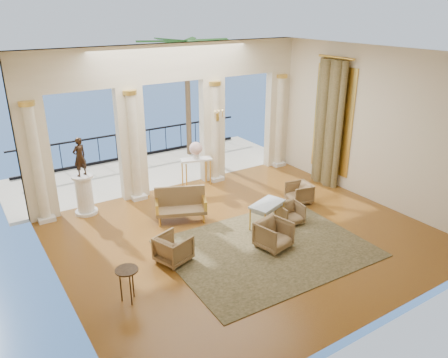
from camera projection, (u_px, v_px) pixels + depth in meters
floor at (244, 235)px, 11.24m from camera, size 9.00×9.00×0.00m
room_walls at (277, 138)px, 9.30m from camera, size 9.00×9.00×9.00m
arcade at (173, 109)px, 13.26m from camera, size 9.00×0.56×4.50m
terrace at (152, 170)px, 15.78m from camera, size 10.00×3.60×0.10m
balustrade at (134, 147)px, 16.86m from camera, size 9.00×0.06×1.03m
palm_tree at (186, 47)px, 15.87m from camera, size 2.00×2.00×4.50m
curtain at (328, 124)px, 13.82m from camera, size 0.33×1.40×4.09m
window_frame at (333, 120)px, 13.88m from camera, size 0.04×1.60×3.40m
wall_sconce at (218, 116)px, 13.85m from camera, size 0.30×0.11×0.33m
rug at (267, 248)px, 10.63m from camera, size 4.78×3.77×0.02m
armchair_a at (274, 234)px, 10.55m from camera, size 0.86×0.83×0.76m
armchair_b at (290, 212)px, 11.76m from camera, size 0.68×0.65×0.63m
armchair_c at (299, 192)px, 12.99m from camera, size 0.72×0.75×0.67m
armchair_d at (173, 247)px, 9.98m from camera, size 0.84×0.87×0.72m
settee at (181, 204)px, 11.92m from camera, size 1.50×1.08×0.92m
game_table at (267, 206)px, 11.45m from camera, size 1.13×0.85×0.69m
pedestal at (85, 195)px, 12.24m from camera, size 0.63×0.63×1.15m
statue at (80, 157)px, 11.81m from camera, size 0.46×0.39×1.09m
console_table at (196, 163)px, 14.02m from camera, size 1.06×0.65×0.94m
urn at (196, 149)px, 13.84m from camera, size 0.42×0.42×0.55m
side_table at (127, 274)px, 8.52m from camera, size 0.46×0.46×0.74m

